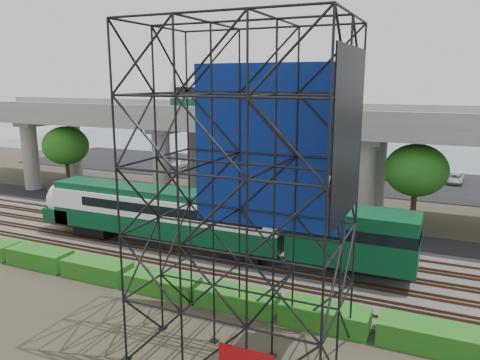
% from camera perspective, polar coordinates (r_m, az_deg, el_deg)
% --- Properties ---
extents(ground, '(140.00, 140.00, 0.00)m').
position_cam_1_polar(ground, '(33.45, -6.76, -10.12)').
color(ground, '#474233').
rests_on(ground, ground).
extents(ballast_bed, '(90.00, 12.00, 0.20)m').
position_cam_1_polar(ballast_bed, '(35.02, -5.07, -8.87)').
color(ballast_bed, slate).
rests_on(ballast_bed, ground).
extents(service_road, '(90.00, 5.00, 0.08)m').
position_cam_1_polar(service_road, '(42.24, 0.56, -5.20)').
color(service_road, black).
rests_on(service_road, ground).
extents(parking_lot, '(90.00, 18.00, 0.08)m').
position_cam_1_polar(parking_lot, '(63.83, 9.02, 0.60)').
color(parking_lot, black).
rests_on(parking_lot, ground).
extents(harbor_water, '(140.00, 40.00, 0.03)m').
position_cam_1_polar(harbor_water, '(84.97, 12.94, 3.27)').
color(harbor_water, '#496678').
rests_on(harbor_water, ground).
extents(rail_tracks, '(90.00, 9.52, 0.16)m').
position_cam_1_polar(rail_tracks, '(34.96, -5.07, -8.59)').
color(rail_tracks, '#472D1E').
rests_on(rail_tracks, ballast_bed).
extents(commuter_train, '(29.30, 3.06, 4.30)m').
position_cam_1_polar(commuter_train, '(34.50, -6.28, -4.34)').
color(commuter_train, black).
rests_on(commuter_train, rail_tracks).
extents(overpass, '(80.00, 12.00, 12.40)m').
position_cam_1_polar(overpass, '(45.75, 3.00, 6.58)').
color(overpass, '#9E9B93').
rests_on(overpass, ground).
extents(scaffold_tower, '(9.36, 6.36, 15.00)m').
position_cam_1_polar(scaffold_tower, '(20.85, 0.37, -2.14)').
color(scaffold_tower, black).
rests_on(scaffold_tower, ground).
extents(hedge_strip, '(34.60, 1.80, 1.20)m').
position_cam_1_polar(hedge_strip, '(29.40, -9.44, -12.25)').
color(hedge_strip, '#176216').
rests_on(hedge_strip, ground).
extents(trees, '(40.94, 16.94, 7.69)m').
position_cam_1_polar(trees, '(47.95, -1.84, 3.66)').
color(trees, '#382314').
rests_on(trees, ground).
extents(suv, '(4.93, 3.15, 1.27)m').
position_cam_1_polar(suv, '(45.59, -7.37, -3.12)').
color(suv, black).
rests_on(suv, service_road).
extents(parked_cars, '(38.49, 9.46, 1.32)m').
position_cam_1_polar(parked_cars, '(63.59, 8.42, 1.16)').
color(parked_cars, silver).
rests_on(parked_cars, parking_lot).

